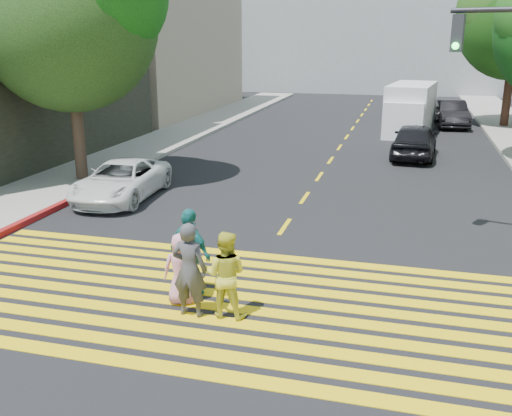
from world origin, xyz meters
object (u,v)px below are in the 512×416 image
at_px(pedestrian_extra, 190,253).
at_px(white_van, 410,110).
at_px(silver_car, 421,107).
at_px(dark_car_parked, 451,114).
at_px(pedestrian_child, 181,269).
at_px(white_sedan, 121,180).
at_px(pedestrian_woman, 225,275).
at_px(dark_car_near, 414,140).
at_px(tree_left, 70,12).
at_px(pedestrian_man, 190,270).

xyz_separation_m(pedestrian_extra, white_van, (3.93, 21.58, 0.33)).
xyz_separation_m(silver_car, dark_car_parked, (1.62, -3.11, 0.05)).
relative_size(pedestrian_child, pedestrian_extra, 0.79).
relative_size(white_sedan, dark_car_parked, 0.97).
xyz_separation_m(pedestrian_woman, pedestrian_extra, (-0.93, 0.66, 0.08)).
bearing_deg(dark_car_parked, pedestrian_child, -110.00).
bearing_deg(white_van, pedestrian_extra, -93.01).
distance_m(pedestrian_child, white_van, 22.31).
height_order(pedestrian_woman, dark_car_near, pedestrian_woman).
bearing_deg(tree_left, dark_car_near, 33.61).
height_order(pedestrian_man, silver_car, pedestrian_man).
bearing_deg(pedestrian_extra, pedestrian_child, 108.13).
bearing_deg(dark_car_parked, dark_car_near, -107.68).
height_order(pedestrian_man, dark_car_parked, pedestrian_man).
xyz_separation_m(pedestrian_child, dark_car_parked, (6.23, 25.16, 0.03)).
height_order(tree_left, pedestrian_child, tree_left).
bearing_deg(white_sedan, white_van, 57.82).
distance_m(pedestrian_man, dark_car_parked, 26.27).
relative_size(dark_car_near, dark_car_parked, 0.97).
relative_size(tree_left, pedestrian_woman, 5.19).
xyz_separation_m(white_sedan, dark_car_near, (8.91, 9.08, 0.14)).
relative_size(pedestrian_man, silver_car, 0.38).
height_order(tree_left, pedestrian_extra, tree_left).
xyz_separation_m(pedestrian_woman, white_van, (3.00, 22.24, 0.41)).
bearing_deg(dark_car_parked, pedestrian_woman, -107.76).
relative_size(white_sedan, dark_car_near, 0.99).
height_order(pedestrian_woman, pedestrian_child, pedestrian_woman).
distance_m(pedestrian_child, pedestrian_extra, 0.41).
relative_size(pedestrian_extra, dark_car_near, 0.41).
distance_m(pedestrian_extra, dark_car_near, 15.72).
bearing_deg(white_van, pedestrian_child, -92.96).
bearing_deg(pedestrian_woman, white_sedan, -50.86).
bearing_deg(dark_car_near, pedestrian_extra, 78.41).
relative_size(pedestrian_child, white_sedan, 0.33).
height_order(pedestrian_extra, white_sedan, pedestrian_extra).
height_order(pedestrian_child, pedestrian_extra, pedestrian_extra).
relative_size(pedestrian_woman, pedestrian_child, 1.16).
bearing_deg(pedestrian_woman, dark_car_parked, -102.50).
xyz_separation_m(pedestrian_woman, dark_car_near, (3.28, 15.80, -0.08)).
bearing_deg(silver_car, pedestrian_man, 81.30).
bearing_deg(pedestrian_child, pedestrian_extra, -116.12).
xyz_separation_m(pedestrian_man, dark_car_near, (3.91, 15.94, -0.16)).
height_order(tree_left, silver_car, tree_left).
xyz_separation_m(pedestrian_man, silver_car, (4.27, 28.70, -0.21)).
relative_size(white_sedan, white_van, 0.76).
relative_size(pedestrian_man, dark_car_parked, 0.40).
distance_m(tree_left, silver_car, 23.84).
xyz_separation_m(pedestrian_extra, silver_car, (4.57, 27.90, -0.21)).
xyz_separation_m(pedestrian_extra, white_sedan, (-4.70, 6.06, -0.29)).
xyz_separation_m(dark_car_near, white_van, (-0.28, 6.44, 0.49)).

